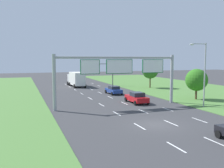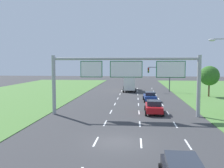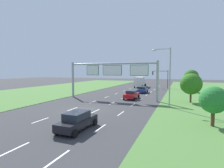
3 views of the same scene
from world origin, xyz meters
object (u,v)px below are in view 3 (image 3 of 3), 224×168
(box_truck, at_px, (140,82))
(roadside_tree_near, at_px, (213,100))
(car_near_red, at_px, (77,121))
(car_mid_lane, at_px, (143,90))
(roadside_tree_far, at_px, (191,77))
(sign_gantry, at_px, (113,73))
(roadside_tree_mid, at_px, (191,84))
(street_lamp, at_px, (167,72))
(traffic_light_mast, at_px, (161,76))
(car_lead_silver, at_px, (132,95))

(box_truck, xyz_separation_m, roadside_tree_near, (15.04, -38.27, 0.76))
(car_near_red, distance_m, car_mid_lane, 28.55)
(roadside_tree_near, height_order, roadside_tree_far, roadside_tree_far)
(box_truck, bearing_deg, sign_gantry, -91.09)
(car_mid_lane, height_order, roadside_tree_mid, roadside_tree_mid)
(box_truck, xyz_separation_m, roadside_tree_far, (14.70, -8.78, 2.05))
(roadside_tree_far, bearing_deg, car_near_red, -107.58)
(sign_gantry, height_order, roadside_tree_near, sign_gantry)
(car_mid_lane, height_order, roadside_tree_far, roadside_tree_far)
(street_lamp, bearing_deg, roadside_tree_near, -58.12)
(traffic_light_mast, distance_m, roadside_tree_near, 37.94)
(box_truck, bearing_deg, roadside_tree_near, -70.55)
(sign_gantry, bearing_deg, car_lead_silver, 24.95)
(car_mid_lane, distance_m, roadside_tree_far, 13.00)
(car_lead_silver, xyz_separation_m, roadside_tree_mid, (10.15, -0.44, 2.33))
(street_lamp, bearing_deg, roadside_tree_far, 78.84)
(roadside_tree_near, relative_size, roadside_tree_mid, 0.79)
(roadside_tree_far, bearing_deg, box_truck, 149.15)
(car_lead_silver, distance_m, sign_gantry, 5.47)
(car_lead_silver, height_order, traffic_light_mast, traffic_light_mast)
(traffic_light_mast, height_order, street_lamp, street_lamp)
(car_mid_lane, distance_m, roadside_tree_mid, 14.58)
(sign_gantry, distance_m, roadside_tree_mid, 13.55)
(car_mid_lane, xyz_separation_m, box_truck, (-3.76, 15.08, 1.02))
(box_truck, height_order, traffic_light_mast, traffic_light_mast)
(sign_gantry, xyz_separation_m, roadside_tree_far, (14.28, 17.66, -1.10))
(car_near_red, bearing_deg, car_mid_lane, 91.09)
(roadside_tree_near, bearing_deg, roadside_tree_far, 90.66)
(car_lead_silver, bearing_deg, sign_gantry, -154.38)
(sign_gantry, bearing_deg, roadside_tree_far, 51.05)
(car_near_red, height_order, roadside_tree_mid, roadside_tree_mid)
(car_near_red, height_order, car_lead_silver, car_near_red)
(street_lamp, bearing_deg, roadside_tree_mid, 57.42)
(car_lead_silver, height_order, roadside_tree_near, roadside_tree_near)
(car_mid_lane, bearing_deg, street_lamp, -68.69)
(roadside_tree_mid, bearing_deg, car_near_red, -119.07)
(traffic_light_mast, relative_size, street_lamp, 0.66)
(roadside_tree_mid, relative_size, roadside_tree_far, 0.86)
(car_near_red, height_order, box_truck, box_truck)
(traffic_light_mast, bearing_deg, car_lead_silver, -97.37)
(car_near_red, height_order, car_mid_lane, car_near_red)
(roadside_tree_mid, xyz_separation_m, roadside_tree_far, (0.90, 16.59, 0.72))
(roadside_tree_mid, bearing_deg, car_mid_lane, 134.29)
(car_near_red, distance_m, roadside_tree_far, 36.68)
(car_lead_silver, height_order, box_truck, box_truck)
(roadside_tree_near, bearing_deg, traffic_light_mast, 102.69)
(box_truck, height_order, roadside_tree_near, roadside_tree_near)
(car_mid_lane, bearing_deg, roadside_tree_near, -65.60)
(box_truck, height_order, roadside_tree_far, roadside_tree_far)
(car_near_red, bearing_deg, roadside_tree_far, 73.70)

